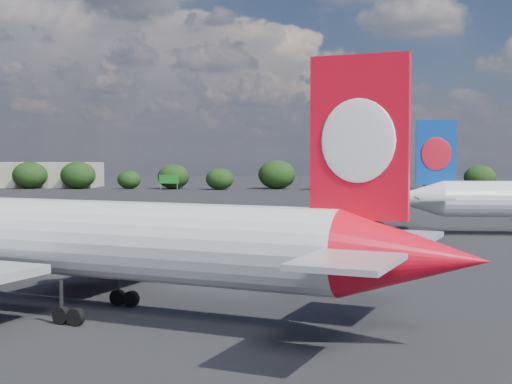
{
  "coord_description": "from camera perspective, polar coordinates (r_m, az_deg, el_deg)",
  "views": [
    {
      "loc": [
        18.29,
        -35.94,
        10.52
      ],
      "look_at": [
        16.0,
        12.0,
        8.0
      ],
      "focal_mm": 50.0,
      "sensor_mm": 36.0,
      "label": 1
    }
  ],
  "objects": [
    {
      "name": "terminal_building",
      "position": [
        242.77,
        -17.34,
        1.33
      ],
      "size": [
        42.0,
        16.0,
        8.0
      ],
      "color": "gray",
      "rests_on": "ground"
    },
    {
      "name": "billboard_yellow",
      "position": [
        218.14,
        1.08,
        1.25
      ],
      "size": [
        5.0,
        0.3,
        5.5
      ],
      "color": "yellow",
      "rests_on": "ground"
    },
    {
      "name": "horizon_treeline",
      "position": [
        218.22,
        -2.71,
        1.23
      ],
      "size": [
        208.58,
        14.19,
        8.85
      ],
      "color": "black",
      "rests_on": "ground"
    },
    {
      "name": "qantas_airliner",
      "position": [
        48.24,
        -13.39,
        -3.81
      ],
      "size": [
        47.28,
        45.48,
        15.98
      ],
      "color": "silver",
      "rests_on": "ground"
    },
    {
      "name": "ground",
      "position": [
        98.24,
        -8.03,
        -3.17
      ],
      "size": [
        500.0,
        500.0,
        0.0
      ],
      "primitive_type": "plane",
      "color": "black",
      "rests_on": "ground"
    },
    {
      "name": "highway_sign",
      "position": [
        215.15,
        -6.98,
        1.01
      ],
      "size": [
        6.0,
        0.3,
        4.5
      ],
      "color": "#136119",
      "rests_on": "ground"
    }
  ]
}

